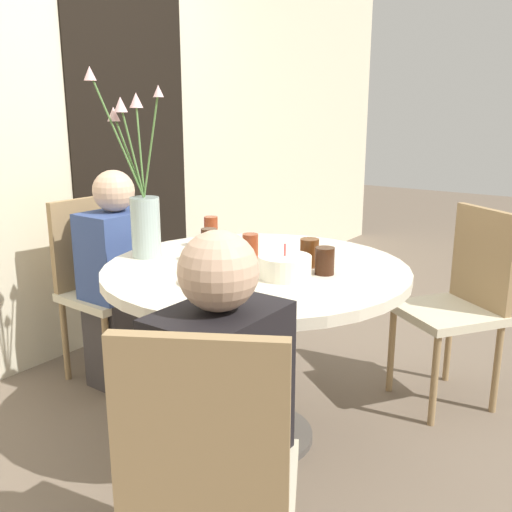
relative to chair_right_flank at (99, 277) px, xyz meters
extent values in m
plane|color=#6B5B4C|center=(-0.04, -1.02, -0.53)|extent=(16.00, 16.00, 0.00)
cube|color=beige|center=(-0.04, 0.40, 0.77)|extent=(8.00, 0.05, 2.60)
cube|color=black|center=(0.61, 0.36, 0.50)|extent=(0.90, 0.01, 2.05)
cylinder|color=beige|center=(-0.04, -1.02, 0.22)|extent=(1.21, 1.21, 0.04)
cylinder|color=#4C4742|center=(-0.04, -1.02, -0.15)|extent=(0.14, 0.14, 0.69)
cylinder|color=#4C4742|center=(-0.04, -1.02, -0.51)|extent=(0.48, 0.48, 0.03)
cube|color=beige|center=(0.00, -0.08, -0.08)|extent=(0.42, 0.42, 0.04)
cube|color=#997A51|center=(0.00, 0.10, 0.17)|extent=(0.38, 0.05, 0.46)
cylinder|color=#997A51|center=(-0.18, -0.24, -0.31)|extent=(0.03, 0.03, 0.43)
cylinder|color=#997A51|center=(0.16, -0.26, -0.31)|extent=(0.03, 0.03, 0.43)
cylinder|color=#997A51|center=(-0.17, 0.10, -0.31)|extent=(0.03, 0.03, 0.43)
cylinder|color=#997A51|center=(0.17, 0.08, -0.31)|extent=(0.03, 0.03, 0.43)
cube|color=beige|center=(-0.86, -1.48, -0.08)|extent=(0.54, 0.54, 0.04)
cube|color=#997A51|center=(-1.02, -1.57, 0.17)|extent=(0.22, 0.35, 0.46)
cube|color=beige|center=(0.73, -1.55, -0.08)|extent=(0.56, 0.56, 0.04)
cube|color=#997A51|center=(0.88, -1.66, 0.17)|extent=(0.25, 0.33, 0.46)
cylinder|color=#997A51|center=(0.69, -1.32, -0.31)|extent=(0.03, 0.03, 0.43)
cylinder|color=#997A51|center=(0.49, -1.60, -0.31)|extent=(0.03, 0.03, 0.43)
cylinder|color=#997A51|center=(0.97, -1.51, -0.31)|extent=(0.03, 0.03, 0.43)
cylinder|color=#997A51|center=(0.77, -1.79, -0.31)|extent=(0.03, 0.03, 0.43)
cylinder|color=white|center=(-0.11, -1.20, 0.28)|extent=(0.20, 0.20, 0.08)
cylinder|color=#E54C4C|center=(-0.11, -1.20, 0.34)|extent=(0.01, 0.01, 0.04)
cylinder|color=#9EB2AD|center=(-0.19, -0.56, 0.36)|extent=(0.12, 0.12, 0.25)
cylinder|color=#4C7538|center=(-0.20, -0.51, 0.67)|extent=(0.03, 0.09, 0.37)
cone|color=beige|center=(-0.21, -0.47, 0.86)|extent=(0.06, 0.06, 0.06)
cylinder|color=#4C7538|center=(-0.15, -0.51, 0.68)|extent=(0.08, 0.10, 0.39)
cone|color=beige|center=(-0.12, -0.46, 0.87)|extent=(0.06, 0.06, 0.06)
cylinder|color=#4C7538|center=(-0.17, -0.59, 0.70)|extent=(0.05, 0.07, 0.42)
cone|color=beige|center=(-0.15, -0.62, 0.91)|extent=(0.04, 0.04, 0.05)
cylinder|color=#4C7538|center=(-0.23, -0.46, 0.73)|extent=(0.09, 0.20, 0.49)
cone|color=beige|center=(-0.27, -0.37, 0.98)|extent=(0.05, 0.05, 0.06)
cylinder|color=#4C7538|center=(-0.20, -0.49, 0.65)|extent=(0.03, 0.14, 0.34)
cone|color=beige|center=(-0.21, -0.42, 0.82)|extent=(0.05, 0.05, 0.06)
cylinder|color=silver|center=(-0.32, -1.00, 0.24)|extent=(0.22, 0.22, 0.01)
cylinder|color=#33190C|center=(-0.11, -0.83, 0.31)|extent=(0.06, 0.06, 0.14)
cylinder|color=maroon|center=(0.02, -0.94, 0.29)|extent=(0.07, 0.07, 0.11)
cylinder|color=#33190C|center=(0.01, -1.30, 0.29)|extent=(0.07, 0.07, 0.10)
cylinder|color=#51280F|center=(0.07, -1.19, 0.29)|extent=(0.07, 0.07, 0.11)
cylinder|color=maroon|center=(0.09, -0.67, 0.31)|extent=(0.06, 0.06, 0.14)
cube|color=#383333|center=(-0.01, -0.16, -0.29)|extent=(0.31, 0.24, 0.47)
cube|color=#33477F|center=(-0.01, -0.16, 0.15)|extent=(0.34, 0.24, 0.42)
sphere|color=#D1A889|center=(-0.01, -0.16, 0.46)|extent=(0.20, 0.20, 0.20)
cube|color=black|center=(-0.79, -1.44, 0.15)|extent=(0.34, 0.24, 0.42)
sphere|color=#D1A889|center=(-0.79, -1.44, 0.46)|extent=(0.20, 0.20, 0.20)
camera|label=1|loc=(-1.82, -2.28, 0.84)|focal=40.00mm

